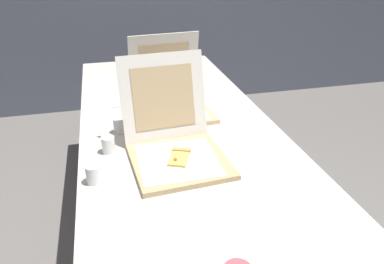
{
  "coord_description": "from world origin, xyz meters",
  "views": [
    {
      "loc": [
        -0.33,
        -0.93,
        1.53
      ],
      "look_at": [
        0.02,
        0.49,
        0.79
      ],
      "focal_mm": 34.57,
      "sensor_mm": 36.0,
      "label": 1
    }
  ],
  "objects_px": {
    "pizza_box_middle": "(171,102)",
    "cup_white_mid": "(119,126)",
    "pizza_box_front": "(176,146)",
    "cup_white_near_left": "(94,174)",
    "table": "(179,134)",
    "cup_white_near_center": "(108,145)"
  },
  "relations": [
    {
      "from": "cup_white_near_left",
      "to": "cup_white_mid",
      "type": "relative_size",
      "value": 1.0
    },
    {
      "from": "table",
      "to": "pizza_box_front",
      "type": "bearing_deg",
      "value": -104.92
    },
    {
      "from": "pizza_box_front",
      "to": "cup_white_near_center",
      "type": "distance_m",
      "value": 0.3
    },
    {
      "from": "cup_white_near_center",
      "to": "table",
      "type": "bearing_deg",
      "value": 25.99
    },
    {
      "from": "pizza_box_middle",
      "to": "cup_white_mid",
      "type": "relative_size",
      "value": 5.71
    },
    {
      "from": "table",
      "to": "pizza_box_middle",
      "type": "distance_m",
      "value": 0.21
    },
    {
      "from": "pizza_box_middle",
      "to": "cup_white_near_center",
      "type": "relative_size",
      "value": 5.71
    },
    {
      "from": "pizza_box_middle",
      "to": "cup_white_mid",
      "type": "xyz_separation_m",
      "value": [
        -0.29,
        -0.18,
        -0.02
      ]
    },
    {
      "from": "table",
      "to": "cup_white_near_left",
      "type": "relative_size",
      "value": 33.54
    },
    {
      "from": "pizza_box_middle",
      "to": "cup_white_near_left",
      "type": "xyz_separation_m",
      "value": [
        -0.41,
        -0.58,
        -0.02
      ]
    },
    {
      "from": "cup_white_near_center",
      "to": "cup_white_near_left",
      "type": "distance_m",
      "value": 0.23
    },
    {
      "from": "pizza_box_front",
      "to": "cup_white_near_left",
      "type": "relative_size",
      "value": 6.91
    },
    {
      "from": "table",
      "to": "cup_white_mid",
      "type": "distance_m",
      "value": 0.3
    },
    {
      "from": "pizza_box_middle",
      "to": "cup_white_near_left",
      "type": "distance_m",
      "value": 0.71
    },
    {
      "from": "table",
      "to": "cup_white_near_left",
      "type": "distance_m",
      "value": 0.57
    },
    {
      "from": "cup_white_near_center",
      "to": "cup_white_mid",
      "type": "xyz_separation_m",
      "value": [
        0.06,
        0.18,
        0.0
      ]
    },
    {
      "from": "table",
      "to": "cup_white_near_center",
      "type": "relative_size",
      "value": 33.54
    },
    {
      "from": "cup_white_near_center",
      "to": "cup_white_near_left",
      "type": "bearing_deg",
      "value": -106.25
    },
    {
      "from": "pizza_box_front",
      "to": "cup_white_mid",
      "type": "bearing_deg",
      "value": 122.17
    },
    {
      "from": "table",
      "to": "pizza_box_front",
      "type": "xyz_separation_m",
      "value": [
        -0.07,
        -0.28,
        0.1
      ]
    },
    {
      "from": "table",
      "to": "pizza_box_middle",
      "type": "bearing_deg",
      "value": 90.39
    },
    {
      "from": "cup_white_mid",
      "to": "pizza_box_middle",
      "type": "bearing_deg",
      "value": 32.36
    }
  ]
}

